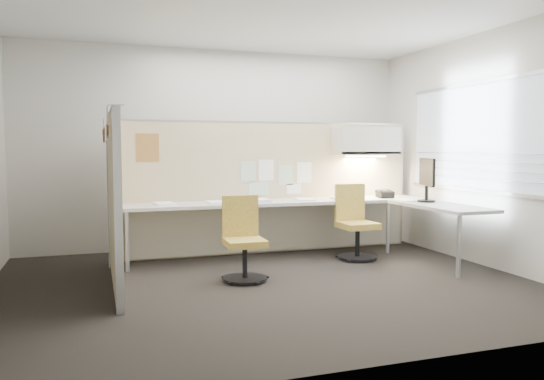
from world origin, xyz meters
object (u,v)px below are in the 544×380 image
object	(u,v)px
desk	(308,211)
chair_right	(355,224)
chair_left	(243,241)
phone	(385,194)
monitor	(427,177)

from	to	relation	value
desk	chair_right	distance (m)	0.62
desk	chair_right	world-z (taller)	chair_right
chair_right	chair_left	bearing A→B (deg)	-161.74
desk	phone	distance (m)	1.18
chair_right	monitor	distance (m)	1.09
desk	chair_right	bearing A→B (deg)	-27.46
chair_left	chair_right	world-z (taller)	chair_right
monitor	phone	world-z (taller)	monitor
monitor	chair_right	bearing A→B (deg)	85.08
monitor	phone	xyz separation A→B (m)	(-0.20, 0.68, -0.27)
monitor	phone	distance (m)	0.76
chair_right	phone	xyz separation A→B (m)	(0.64, 0.35, 0.34)
monitor	chair_left	bearing A→B (deg)	113.18
desk	phone	bearing A→B (deg)	3.77
chair_right	monitor	bearing A→B (deg)	-23.68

